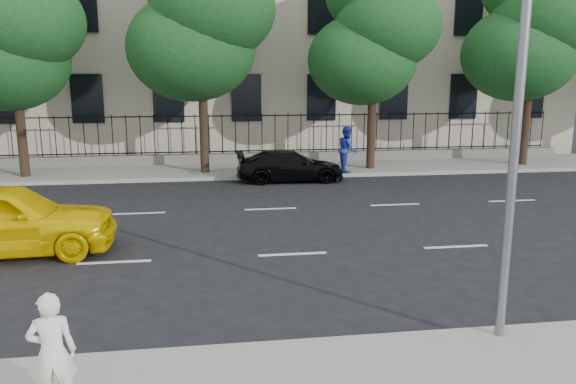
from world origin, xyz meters
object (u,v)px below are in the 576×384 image
Objects in this scene: woman_near at (52,353)px; black_sedan at (290,166)px; yellow_taxi at (3,219)px; street_light at (507,0)px.

black_sedan is at bearing -117.60° from woman_near.
street_light is at bearing -122.92° from yellow_taxi.
yellow_taxi is at bearing 137.03° from black_sedan.
yellow_taxi is 7.38m from woman_near.
woman_near is (-6.24, -1.64, -4.25)m from street_light.
street_light is 1.94× the size of black_sedan.
yellow_taxi is 3.31× the size of woman_near.
street_light is 7.73m from woman_near.
woman_near is at bearing -165.25° from street_light.
street_light is 14.08m from black_sedan.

